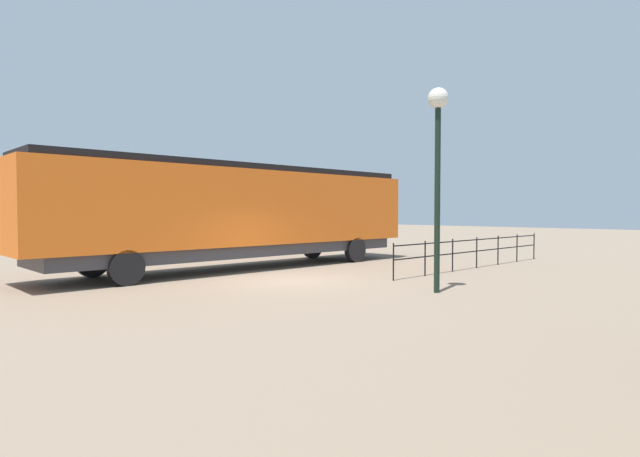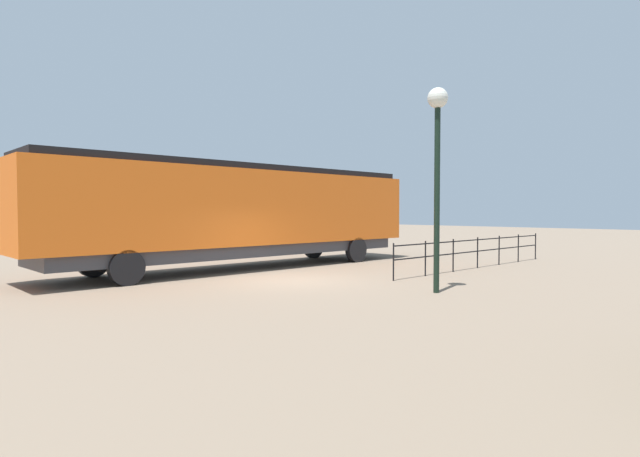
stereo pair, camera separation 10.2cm
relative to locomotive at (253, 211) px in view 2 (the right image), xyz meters
The scene contains 4 objects.
ground_plane 4.86m from the locomotive, 18.69° to the right, with size 120.00×120.00×0.00m, color #84705B.
locomotive is the anchor object (origin of this frame).
lamp_post 8.92m from the locomotive, ahead, with size 0.57×0.57×5.68m.
platform_fence 9.15m from the locomotive, 45.10° to the left, with size 0.05×10.85×1.24m.
Camera 2 is at (12.57, -10.73, 2.27)m, focal length 28.43 mm.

